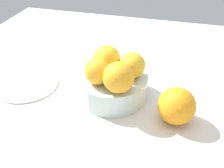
# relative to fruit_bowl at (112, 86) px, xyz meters

# --- Properties ---
(ground_plane) EXTENTS (1.10, 1.10, 0.02)m
(ground_plane) POSITION_rel_fruit_bowl_xyz_m (0.00, 0.00, -0.04)
(ground_plane) COLOR silver
(fruit_bowl) EXTENTS (0.17, 0.17, 0.06)m
(fruit_bowl) POSITION_rel_fruit_bowl_xyz_m (0.00, 0.00, 0.00)
(fruit_bowl) COLOR silver
(fruit_bowl) RESTS_ON ground_plane
(orange_in_bowl_0) EXTENTS (0.06, 0.06, 0.06)m
(orange_in_bowl_0) POSITION_rel_fruit_bowl_xyz_m (0.02, 0.03, 0.06)
(orange_in_bowl_0) COLOR #F9A823
(orange_in_bowl_0) RESTS_ON fruit_bowl
(orange_in_bowl_1) EXTENTS (0.07, 0.07, 0.07)m
(orange_in_bowl_1) POSITION_rel_fruit_bowl_xyz_m (0.02, -0.02, 0.06)
(orange_in_bowl_1) COLOR yellow
(orange_in_bowl_1) RESTS_ON fruit_bowl
(orange_in_bowl_2) EXTENTS (0.06, 0.06, 0.06)m
(orange_in_bowl_2) POSITION_rel_fruit_bowl_xyz_m (-0.05, -0.01, 0.06)
(orange_in_bowl_2) COLOR yellow
(orange_in_bowl_2) RESTS_ON fruit_bowl
(orange_in_bowl_3) EXTENTS (0.07, 0.07, 0.07)m
(orange_in_bowl_3) POSITION_rel_fruit_bowl_xyz_m (-0.03, 0.05, 0.06)
(orange_in_bowl_3) COLOR #F9A823
(orange_in_bowl_3) RESTS_ON fruit_bowl
(orange_loose_0) EXTENTS (0.08, 0.08, 0.08)m
(orange_loose_0) POSITION_rel_fruit_bowl_xyz_m (-0.16, 0.05, 0.01)
(orange_loose_0) COLOR orange
(orange_loose_0) RESTS_ON ground_plane
(side_plate) EXTENTS (0.17, 0.17, 0.01)m
(side_plate) POSITION_rel_fruit_bowl_xyz_m (0.23, 0.02, -0.02)
(side_plate) COLOR silver
(side_plate) RESTS_ON ground_plane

